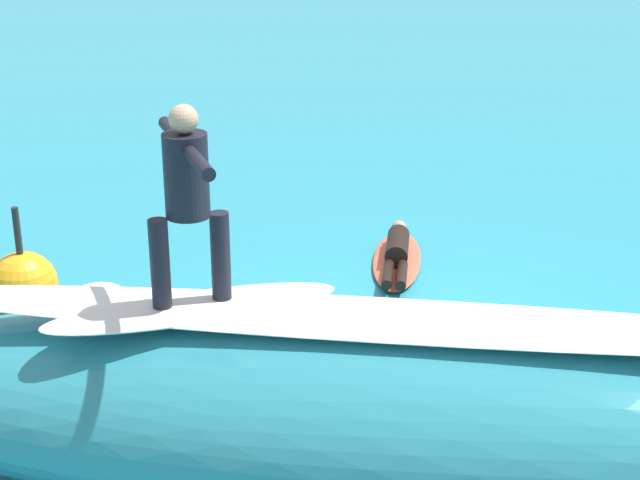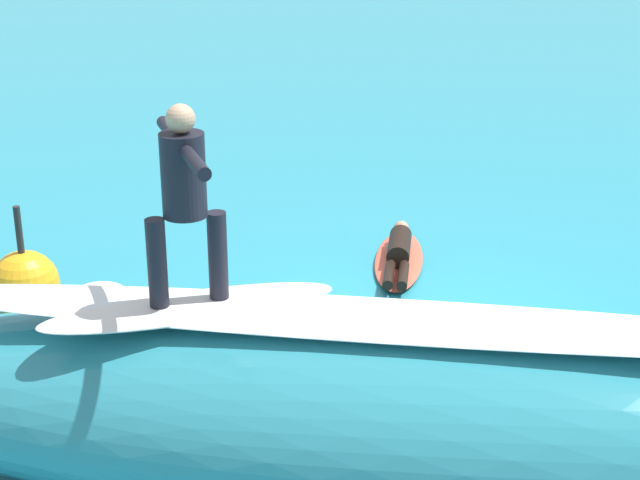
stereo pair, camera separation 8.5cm
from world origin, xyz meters
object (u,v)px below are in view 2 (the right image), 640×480
Objects in this scene: surfer_riding at (184,190)px; surfboard_paddling at (399,260)px; surfer_paddling at (399,251)px; buoy_marker at (25,284)px; surfboard_riding at (190,307)px.

surfboard_paddling is (-0.39, -4.87, -2.38)m from surfer_riding.
surfboard_paddling is at bearing 0.00° from surfer_paddling.
buoy_marker is at bearing 115.05° from surfer_paddling.
buoy_marker is (3.42, 2.66, 0.32)m from surfboard_paddling.
surfer_riding is 0.76× the size of surfboard_paddling.
surfboard_paddling is (-0.39, -4.87, -1.47)m from surfboard_riding.
surfer_riding is at bearing 143.88° from buoy_marker.
surfer_paddling is at bearing -143.60° from buoy_marker.
surfboard_paddling is at bearing -132.08° from surfboard_riding.
surfboard_riding is 0.91m from surfer_riding.
surfer_riding reaches higher than surfer_paddling.
surfer_paddling reaches higher than surfboard_paddling.
surfer_riding is 4.28m from buoy_marker.
surfboard_riding is 1.50× the size of surfer_riding.
surfboard_riding is at bearing 143.88° from buoy_marker.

